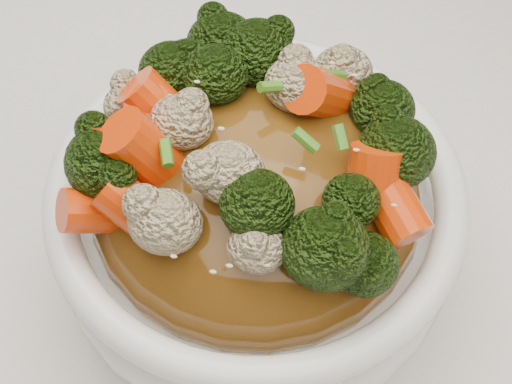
# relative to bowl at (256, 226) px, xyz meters

# --- Properties ---
(tablecloth) EXTENTS (1.20, 0.80, 0.04)m
(tablecloth) POSITION_rel_bowl_xyz_m (0.01, 0.02, -0.06)
(tablecloth) COLOR white
(tablecloth) RESTS_ON dining_table
(bowl) EXTENTS (0.22, 0.22, 0.08)m
(bowl) POSITION_rel_bowl_xyz_m (0.00, 0.00, 0.00)
(bowl) COLOR white
(bowl) RESTS_ON tablecloth
(sauce_base) EXTENTS (0.17, 0.17, 0.08)m
(sauce_base) POSITION_rel_bowl_xyz_m (0.00, 0.00, 0.03)
(sauce_base) COLOR #5C380F
(sauce_base) RESTS_ON bowl
(carrots) EXTENTS (0.17, 0.17, 0.04)m
(carrots) POSITION_rel_bowl_xyz_m (0.00, 0.00, 0.08)
(carrots) COLOR #E43D07
(carrots) RESTS_ON sauce_base
(broccoli) EXTENTS (0.17, 0.17, 0.04)m
(broccoli) POSITION_rel_bowl_xyz_m (0.00, 0.00, 0.08)
(broccoli) COLOR black
(broccoli) RESTS_ON sauce_base
(cauliflower) EXTENTS (0.17, 0.17, 0.03)m
(cauliflower) POSITION_rel_bowl_xyz_m (0.00, 0.00, 0.08)
(cauliflower) COLOR #C6B287
(cauliflower) RESTS_ON sauce_base
(scallions) EXTENTS (0.13, 0.13, 0.02)m
(scallions) POSITION_rel_bowl_xyz_m (0.00, 0.00, 0.08)
(scallions) COLOR #43841E
(scallions) RESTS_ON sauce_base
(sesame_seeds) EXTENTS (0.15, 0.15, 0.01)m
(sesame_seeds) POSITION_rel_bowl_xyz_m (0.00, 0.00, 0.08)
(sesame_seeds) COLOR beige
(sesame_seeds) RESTS_ON sauce_base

